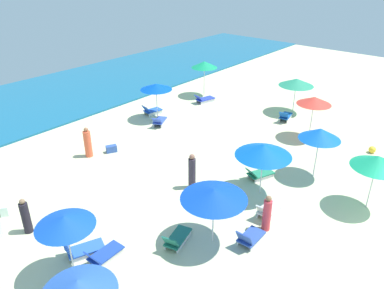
{
  "coord_description": "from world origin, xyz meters",
  "views": [
    {
      "loc": [
        -13.4,
        -1.08,
        9.52
      ],
      "look_at": [
        -0.86,
        9.52,
        1.3
      ],
      "focal_mm": 35.06,
      "sensor_mm": 36.0,
      "label": 1
    }
  ],
  "objects": [
    {
      "name": "umbrella_7",
      "position": [
        6.24,
        6.52,
        2.31
      ],
      "size": [
        1.93,
        1.93,
        2.53
      ],
      "color": "silver",
      "rests_on": "ground_plane"
    },
    {
      "name": "lounge_chair_0_0",
      "position": [
        0.45,
        6.42,
        0.23
      ],
      "size": [
        1.49,
        1.07,
        0.6
      ],
      "rotation": [
        0.0,
        0.0,
        1.2
      ],
      "color": "silver",
      "rests_on": "ground_plane"
    },
    {
      "name": "umbrella_1",
      "position": [
        2.54,
        15.36,
        2.2
      ],
      "size": [
        2.02,
        2.02,
        2.39
      ],
      "color": "silver",
      "rests_on": "ground_plane"
    },
    {
      "name": "beachgoer_5",
      "position": [
        -2.67,
        4.23,
        0.73
      ],
      "size": [
        0.43,
        0.43,
        1.55
      ],
      "rotation": [
        0.0,
        0.0,
        0.4
      ],
      "color": "#D93C48",
      "rests_on": "ground_plane"
    },
    {
      "name": "beachgoer_3",
      "position": [
        -8.71,
        11.15,
        0.7
      ],
      "size": [
        0.43,
        0.43,
        1.51
      ],
      "rotation": [
        0.0,
        0.0,
        1.98
      ],
      "color": "black",
      "rests_on": "ground_plane"
    },
    {
      "name": "umbrella_4",
      "position": [
        -8.87,
        7.88,
        2.25
      ],
      "size": [
        1.88,
        1.88,
        2.44
      ],
      "color": "silver",
      "rests_on": "ground_plane"
    },
    {
      "name": "cooler_box_1",
      "position": [
        -8.75,
        12.97,
        0.22
      ],
      "size": [
        0.54,
        0.6,
        0.44
      ],
      "primitive_type": "cube",
      "rotation": [
        0.0,
        0.0,
        0.98
      ],
      "color": "white",
      "rests_on": "ground_plane"
    },
    {
      "name": "lounge_chair_1_0",
      "position": [
        1.9,
        14.54,
        0.27
      ],
      "size": [
        1.49,
        1.15,
        0.7
      ],
      "rotation": [
        0.0,
        0.0,
        2.05
      ],
      "color": "silver",
      "rests_on": "ground_plane"
    },
    {
      "name": "umbrella_2",
      "position": [
        -4.57,
        5.38,
        2.12
      ],
      "size": [
        2.4,
        2.4,
        2.31
      ],
      "color": "silver",
      "rests_on": "ground_plane"
    },
    {
      "name": "beachgoer_2",
      "position": [
        -2.26,
        8.33,
        0.82
      ],
      "size": [
        0.47,
        0.47,
        1.73
      ],
      "rotation": [
        0.0,
        0.0,
        5.63
      ],
      "color": "#342C3C",
      "rests_on": "ground_plane"
    },
    {
      "name": "cooler_box_2",
      "position": [
        -2.41,
        13.96,
        0.19
      ],
      "size": [
        0.65,
        0.52,
        0.38
      ],
      "primitive_type": "cube",
      "rotation": [
        0.0,
        0.0,
        2.69
      ],
      "color": "#3152A7",
      "rests_on": "ground_plane"
    },
    {
      "name": "lounge_chair_1_1",
      "position": [
        2.86,
        16.23,
        0.27
      ],
      "size": [
        1.36,
        0.88,
        0.69
      ],
      "rotation": [
        0.0,
        0.0,
        1.38
      ],
      "color": "silver",
      "rests_on": "ground_plane"
    },
    {
      "name": "lounge_chair_0_1",
      "position": [
        -1.83,
        4.6,
        0.27
      ],
      "size": [
        1.39,
        0.76,
        0.73
      ],
      "rotation": [
        0.0,
        0.0,
        1.66
      ],
      "color": "silver",
      "rests_on": "ground_plane"
    },
    {
      "name": "beach_ball_0",
      "position": [
        6.66,
        3.08,
        0.19
      ],
      "size": [
        0.38,
        0.38,
        0.38
      ],
      "primitive_type": "sphere",
      "color": "yellow",
      "rests_on": "ground_plane"
    },
    {
      "name": "lounge_chair_6_0",
      "position": [
        6.99,
        14.98,
        0.25
      ],
      "size": [
        1.61,
        0.98,
        0.64
      ],
      "rotation": [
        0.0,
        0.0,
        1.33
      ],
      "color": "silver",
      "rests_on": "ground_plane"
    },
    {
      "name": "beachgoer_0",
      "position": [
        -3.47,
        14.49,
        0.77
      ],
      "size": [
        0.54,
        0.54,
        1.66
      ],
      "rotation": [
        0.0,
        0.0,
        2.5
      ],
      "color": "#F45C3A",
      "rests_on": "ground_plane"
    },
    {
      "name": "lounge_chair_4_1",
      "position": [
        -7.79,
        7.7,
        0.23
      ],
      "size": [
        1.36,
        0.64,
        0.65
      ],
      "rotation": [
        0.0,
        0.0,
        1.61
      ],
      "color": "silver",
      "rests_on": "ground_plane"
    },
    {
      "name": "umbrella_6",
      "position": [
        8.12,
        15.91,
        2.41
      ],
      "size": [
        1.94,
        1.94,
        2.65
      ],
      "color": "silver",
      "rests_on": "ground_plane"
    },
    {
      "name": "lounge_chair_4_0",
      "position": [
        -8.1,
        8.5,
        0.23
      ],
      "size": [
        1.49,
        1.08,
        0.7
      ],
      "rotation": [
        0.0,
        0.0,
        1.18
      ],
      "color": "silver",
      "rests_on": "ground_plane"
    },
    {
      "name": "umbrella_3",
      "position": [
        2.32,
        4.49,
        2.26
      ],
      "size": [
        1.93,
        1.93,
        2.53
      ],
      "color": "silver",
      "rests_on": "ground_plane"
    },
    {
      "name": "umbrella_8",
      "position": [
        -10.13,
        5.34,
        2.3
      ],
      "size": [
        1.93,
        1.93,
        2.51
      ],
      "color": "silver",
      "rests_on": "ground_plane"
    },
    {
      "name": "lounge_chair_5_0",
      "position": [
        7.73,
        8.84,
        0.28
      ],
      "size": [
        1.51,
        0.84,
        0.77
      ],
      "rotation": [
        0.0,
        0.0,
        1.78
      ],
      "color": "silver",
      "rests_on": "ground_plane"
    },
    {
      "name": "umbrella_0",
      "position": [
        -0.64,
        5.71,
        2.17
      ],
      "size": [
        2.45,
        2.45,
        2.43
      ],
      "color": "silver",
      "rests_on": "ground_plane"
    },
    {
      "name": "umbrella_5",
      "position": [
        9.34,
        9.11,
        2.13
      ],
      "size": [
        2.29,
        2.29,
        2.37
      ],
      "color": "silver",
      "rests_on": "ground_plane"
    },
    {
      "name": "ocean",
      "position": [
        0.0,
        24.55,
        0.06
      ],
      "size": [
        60.0,
        10.89,
        0.12
      ],
      "primitive_type": "cube",
      "color": "#175F86",
      "rests_on": "ground_plane"
    },
    {
      "name": "lounge_chair_2_0",
      "position": [
        -5.54,
        6.31,
        0.25
      ],
      "size": [
        1.51,
        0.92,
        0.75
      ],
      "rotation": [
        0.0,
        0.0,
        1.84
      ],
      "color": "silver",
      "rests_on": "ground_plane"
    },
    {
      "name": "umbrella_9",
      "position": [
        1.35,
        1.69,
        2.22
      ],
      "size": [
        2.03,
        2.03,
        2.47
      ],
      "color": "silver",
      "rests_on": "ground_plane"
    },
    {
      "name": "lounge_chair_2_1",
      "position": [
        -3.76,
        4.28,
        0.26
      ],
      "size": [
        1.24,
        0.66,
        0.75
      ],
      "rotation": [
        0.0,
        0.0,
        1.59
      ],
      "color": "silver",
      "rests_on": "ground_plane"
    }
  ]
}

